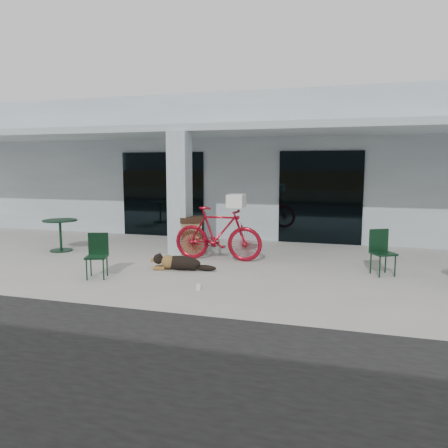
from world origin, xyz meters
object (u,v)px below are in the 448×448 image
(bicycle, at_px, (218,234))
(trash_receptacle, at_px, (192,236))
(dog, at_px, (180,262))
(cafe_chair_near, at_px, (97,256))
(cafe_chair_far_a, at_px, (383,253))
(cafe_table_near, at_px, (61,235))

(bicycle, height_order, trash_receptacle, bicycle)
(dog, bearing_deg, bicycle, 55.10)
(trash_receptacle, bearing_deg, cafe_chair_near, -109.89)
(cafe_chair_far_a, bearing_deg, dog, 161.98)
(cafe_table_near, relative_size, cafe_chair_near, 0.99)
(dog, bearing_deg, cafe_table_near, 151.45)
(cafe_table_near, height_order, cafe_chair_near, cafe_chair_near)
(cafe_chair_near, xyz_separation_m, cafe_chair_far_a, (5.57, 1.91, 0.02))
(bicycle, xyz_separation_m, dog, (-0.49, -1.20, -0.47))
(cafe_chair_near, relative_size, trash_receptacle, 0.92)
(cafe_table_near, distance_m, cafe_chair_far_a, 8.12)
(dog, xyz_separation_m, cafe_table_near, (-3.89, 1.10, 0.24))
(cafe_chair_near, distance_m, trash_receptacle, 2.94)
(dog, xyz_separation_m, trash_receptacle, (-0.35, 1.62, 0.31))
(cafe_chair_near, relative_size, cafe_chair_far_a, 0.96)
(cafe_chair_near, bearing_deg, dog, 20.84)
(cafe_chair_far_a, height_order, trash_receptacle, trash_receptacle)
(cafe_chair_near, height_order, cafe_chair_far_a, cafe_chair_far_a)
(bicycle, relative_size, trash_receptacle, 2.20)
(dog, distance_m, cafe_chair_near, 1.79)
(cafe_table_near, bearing_deg, trash_receptacle, 8.42)
(bicycle, distance_m, trash_receptacle, 0.95)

